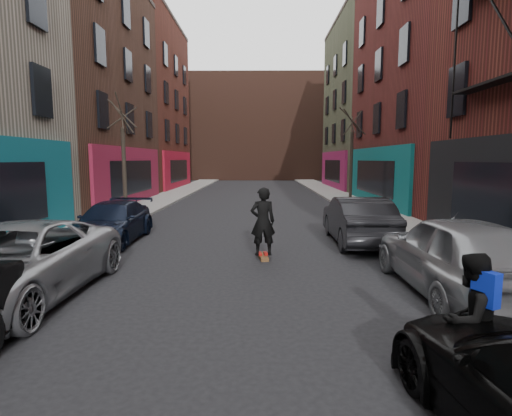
{
  "coord_description": "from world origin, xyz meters",
  "views": [
    {
      "loc": [
        0.4,
        -1.44,
        2.8
      ],
      "look_at": [
        0.31,
        8.3,
        1.6
      ],
      "focal_mm": 28.0,
      "sensor_mm": 36.0,
      "label": 1
    }
  ],
  "objects_px": {
    "parked_left_end": "(112,222)",
    "parked_right_end": "(358,220)",
    "skateboard": "(263,257)",
    "parked_left_far": "(15,263)",
    "pedestrian": "(470,319)",
    "tree_right_far": "(352,147)",
    "tree_left_far": "(123,147)",
    "skateboarder": "(263,221)",
    "parked_right_far": "(457,254)"
  },
  "relations": [
    {
      "from": "parked_left_end",
      "to": "pedestrian",
      "type": "height_order",
      "value": "pedestrian"
    },
    {
      "from": "parked_left_far",
      "to": "tree_left_far",
      "type": "bearing_deg",
      "value": 99.34
    },
    {
      "from": "parked_left_far",
      "to": "parked_right_end",
      "type": "xyz_separation_m",
      "value": [
        8.1,
        5.54,
        0.02
      ]
    },
    {
      "from": "parked_left_end",
      "to": "tree_left_far",
      "type": "bearing_deg",
      "value": 104.31
    },
    {
      "from": "tree_left_far",
      "to": "parked_left_end",
      "type": "xyz_separation_m",
      "value": [
        1.6,
        -6.17,
        -2.71
      ]
    },
    {
      "from": "parked_left_far",
      "to": "parked_right_end",
      "type": "height_order",
      "value": "parked_right_end"
    },
    {
      "from": "skateboarder",
      "to": "pedestrian",
      "type": "relative_size",
      "value": 1.15
    },
    {
      "from": "parked_left_end",
      "to": "skateboarder",
      "type": "height_order",
      "value": "skateboarder"
    },
    {
      "from": "tree_right_far",
      "to": "skateboarder",
      "type": "bearing_deg",
      "value": -111.61
    },
    {
      "from": "parked_left_far",
      "to": "skateboard",
      "type": "distance_m",
      "value": 6.03
    },
    {
      "from": "parked_right_end",
      "to": "skateboarder",
      "type": "height_order",
      "value": "skateboarder"
    },
    {
      "from": "tree_left_far",
      "to": "skateboarder",
      "type": "xyz_separation_m",
      "value": [
        6.69,
        -8.4,
        -2.32
      ]
    },
    {
      "from": "parked_right_far",
      "to": "skateboarder",
      "type": "relative_size",
      "value": 2.62
    },
    {
      "from": "parked_left_far",
      "to": "pedestrian",
      "type": "distance_m",
      "value": 7.97
    },
    {
      "from": "parked_right_end",
      "to": "skateboard",
      "type": "bearing_deg",
      "value": 34.67
    },
    {
      "from": "tree_right_far",
      "to": "parked_left_end",
      "type": "distance_m",
      "value": 16.52
    },
    {
      "from": "tree_left_far",
      "to": "parked_right_far",
      "type": "bearing_deg",
      "value": -46.95
    },
    {
      "from": "parked_right_end",
      "to": "pedestrian",
      "type": "distance_m",
      "value": 8.46
    },
    {
      "from": "skateboarder",
      "to": "parked_left_far",
      "type": "bearing_deg",
      "value": 25.96
    },
    {
      "from": "parked_right_far",
      "to": "parked_right_end",
      "type": "relative_size",
      "value": 1.06
    },
    {
      "from": "parked_left_far",
      "to": "skateboarder",
      "type": "height_order",
      "value": "skateboarder"
    },
    {
      "from": "parked_left_end",
      "to": "parked_right_far",
      "type": "relative_size",
      "value": 0.92
    },
    {
      "from": "parked_left_end",
      "to": "skateboard",
      "type": "height_order",
      "value": "parked_left_end"
    },
    {
      "from": "parked_right_far",
      "to": "skateboard",
      "type": "distance_m",
      "value": 5.03
    },
    {
      "from": "tree_left_far",
      "to": "pedestrian",
      "type": "distance_m",
      "value": 17.53
    },
    {
      "from": "parked_left_end",
      "to": "pedestrian",
      "type": "bearing_deg",
      "value": -48.56
    },
    {
      "from": "parked_right_far",
      "to": "skateboard",
      "type": "relative_size",
      "value": 6.28
    },
    {
      "from": "parked_left_end",
      "to": "tree_right_far",
      "type": "bearing_deg",
      "value": 48.17
    },
    {
      "from": "tree_left_far",
      "to": "tree_right_far",
      "type": "distance_m",
      "value": 13.78
    },
    {
      "from": "tree_left_far",
      "to": "tree_right_far",
      "type": "xyz_separation_m",
      "value": [
        12.4,
        6.0,
        0.15
      ]
    },
    {
      "from": "parked_left_far",
      "to": "pedestrian",
      "type": "relative_size",
      "value": 3.28
    },
    {
      "from": "tree_right_far",
      "to": "parked_left_far",
      "type": "height_order",
      "value": "tree_right_far"
    },
    {
      "from": "parked_left_far",
      "to": "skateboard",
      "type": "relative_size",
      "value": 6.84
    },
    {
      "from": "tree_left_far",
      "to": "parked_right_end",
      "type": "xyz_separation_m",
      "value": [
        9.87,
        -6.27,
        -2.6
      ]
    },
    {
      "from": "tree_left_far",
      "to": "parked_left_far",
      "type": "relative_size",
      "value": 1.19
    },
    {
      "from": "parked_right_far",
      "to": "pedestrian",
      "type": "bearing_deg",
      "value": 66.17
    },
    {
      "from": "parked_right_end",
      "to": "parked_left_far",
      "type": "bearing_deg",
      "value": 35.21
    },
    {
      "from": "parked_left_far",
      "to": "skateboarder",
      "type": "bearing_deg",
      "value": 35.55
    },
    {
      "from": "tree_right_far",
      "to": "parked_left_far",
      "type": "bearing_deg",
      "value": -120.82
    },
    {
      "from": "parked_left_end",
      "to": "parked_right_end",
      "type": "relative_size",
      "value": 0.98
    },
    {
      "from": "tree_right_far",
      "to": "parked_right_end",
      "type": "height_order",
      "value": "tree_right_far"
    },
    {
      "from": "parked_left_far",
      "to": "parked_right_end",
      "type": "bearing_deg",
      "value": 35.21
    },
    {
      "from": "tree_right_far",
      "to": "pedestrian",
      "type": "distance_m",
      "value": 21.12
    },
    {
      "from": "tree_right_far",
      "to": "parked_right_end",
      "type": "bearing_deg",
      "value": -101.65
    },
    {
      "from": "parked_right_far",
      "to": "pedestrian",
      "type": "height_order",
      "value": "parked_right_far"
    },
    {
      "from": "skateboard",
      "to": "skateboarder",
      "type": "bearing_deg",
      "value": 0.0
    },
    {
      "from": "parked_left_end",
      "to": "parked_right_end",
      "type": "height_order",
      "value": "parked_right_end"
    },
    {
      "from": "skateboard",
      "to": "skateboarder",
      "type": "distance_m",
      "value": 1.01
    },
    {
      "from": "parked_left_far",
      "to": "parked_right_end",
      "type": "distance_m",
      "value": 9.82
    },
    {
      "from": "skateboard",
      "to": "parked_left_end",
      "type": "bearing_deg",
      "value": 147.53
    }
  ]
}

